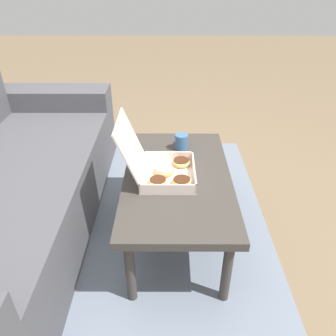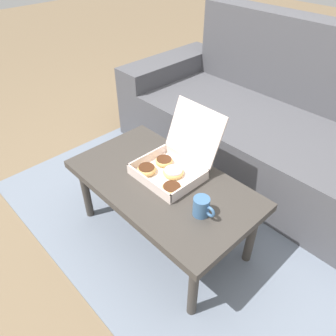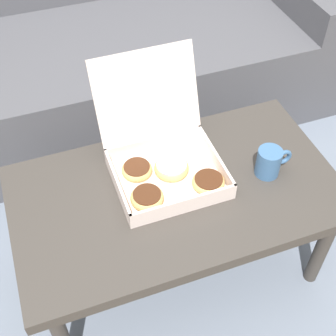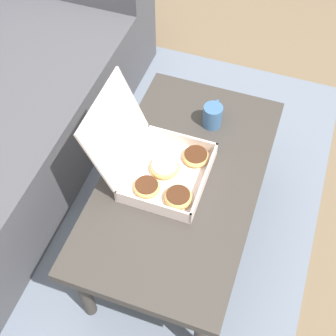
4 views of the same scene
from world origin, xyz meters
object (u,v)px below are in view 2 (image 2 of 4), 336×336
(coffee_table, at_px, (162,188))
(pastry_box, at_px, (171,165))
(couch, at_px, (270,127))
(coffee_mug, at_px, (202,207))

(coffee_table, bearing_deg, pastry_box, 101.04)
(couch, distance_m, coffee_table, 0.99)
(couch, bearing_deg, coffee_mug, -74.52)
(coffee_mug, bearing_deg, coffee_table, 174.34)
(coffee_table, xyz_separation_m, pastry_box, (-0.01, 0.08, 0.10))
(coffee_table, distance_m, coffee_mug, 0.30)
(pastry_box, xyz_separation_m, coffee_mug, (0.30, -0.10, -0.01))
(couch, height_order, pastry_box, couch)
(pastry_box, relative_size, coffee_mug, 3.29)
(pastry_box, bearing_deg, couch, 89.07)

